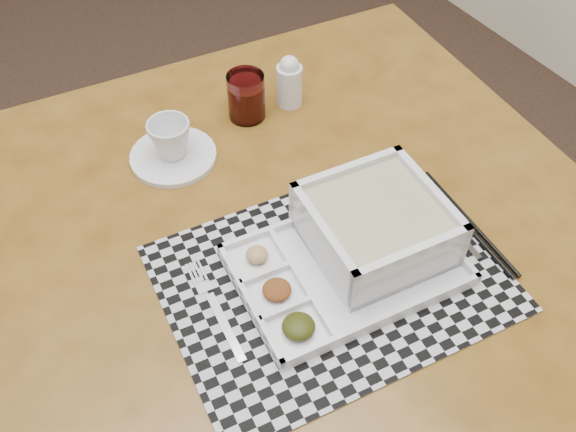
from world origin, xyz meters
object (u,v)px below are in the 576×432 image
Objects in this scene: dining_table at (297,248)px; serving_tray at (367,237)px; cup at (170,139)px; juice_glass at (246,98)px; creamer_bottle at (289,82)px.

dining_table is 3.13× the size of serving_tray.
cup reaches higher than dining_table.
dining_table is at bearing -101.59° from juice_glass.
creamer_bottle is at bearing 61.40° from dining_table.
serving_tray is 0.38m from juice_glass.
dining_table is at bearing -118.60° from creamer_bottle.
serving_tray is at bearing -66.10° from dining_table.
juice_glass is at bearing 175.03° from creamer_bottle.
juice_glass reaches higher than cup.
dining_table is 0.32m from creamer_bottle.
serving_tray reaches higher than juice_glass.
creamer_bottle is at bearing -4.97° from juice_glass.
serving_tray is 3.81× the size of juice_glass.
dining_table is at bearing 113.90° from serving_tray.
creamer_bottle is at bearing 76.19° from serving_tray.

